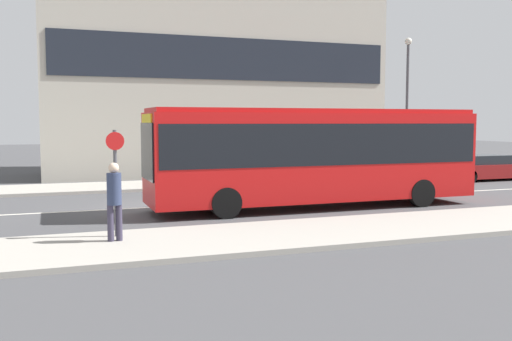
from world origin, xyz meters
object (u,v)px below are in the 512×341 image
(pedestrian_near_stop, at_px, (114,196))
(street_lamp, at_px, (407,93))
(parked_car_1, at_px, (483,168))
(city_bus, at_px, (315,151))
(parked_car_0, at_px, (393,171))
(bus_stop_sign, at_px, (115,174))

(pedestrian_near_stop, height_order, street_lamp, street_lamp)
(parked_car_1, relative_size, street_lamp, 0.65)
(city_bus, bearing_deg, street_lamp, 41.82)
(parked_car_0, bearing_deg, bus_stop_sign, -147.81)
(pedestrian_near_stop, xyz_separation_m, bus_stop_sign, (0.10, 0.56, 0.47))
(pedestrian_near_stop, height_order, bus_stop_sign, bus_stop_sign)
(parked_car_0, relative_size, pedestrian_near_stop, 2.44)
(city_bus, distance_m, bus_stop_sign, 7.79)
(parked_car_0, xyz_separation_m, bus_stop_sign, (-13.56, -8.54, 1.03))
(parked_car_0, height_order, pedestrian_near_stop, pedestrian_near_stop)
(city_bus, relative_size, parked_car_0, 2.52)
(parked_car_1, relative_size, bus_stop_sign, 1.77)
(bus_stop_sign, bearing_deg, street_lamp, 34.45)
(parked_car_1, height_order, street_lamp, street_lamp)
(bus_stop_sign, bearing_deg, parked_car_0, 32.19)
(parked_car_0, bearing_deg, parked_car_1, 2.69)
(city_bus, bearing_deg, bus_stop_sign, -152.90)
(parked_car_1, distance_m, pedestrian_near_stop, 21.28)
(parked_car_0, xyz_separation_m, pedestrian_near_stop, (-13.66, -9.09, 0.57))
(pedestrian_near_stop, distance_m, bus_stop_sign, 0.73)
(parked_car_1, height_order, pedestrian_near_stop, pedestrian_near_stop)
(city_bus, height_order, bus_stop_sign, city_bus)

